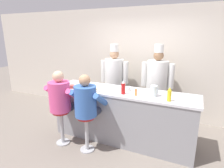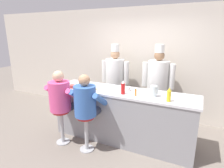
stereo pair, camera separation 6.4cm
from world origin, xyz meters
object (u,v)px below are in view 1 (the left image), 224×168
at_px(diner_seated_pink, 61,98).
at_px(cook_in_whites_near, 114,78).
at_px(hot_sauce_bottle_orange, 136,92).
at_px(breakfast_plate, 95,90).
at_px(coffee_mug_blue, 91,86).
at_px(water_pitcher_clear, 154,91).
at_px(cereal_bowl, 71,87).
at_px(mustard_bottle_yellow, 169,95).
at_px(ketchup_bottle_red, 123,88).
at_px(coffee_mug_white, 129,89).
at_px(diner_seated_blue, 87,103).
at_px(cook_in_whites_far, 157,82).

height_order(diner_seated_pink, cook_in_whites_near, cook_in_whites_near).
xyz_separation_m(hot_sauce_bottle_orange, breakfast_plate, (-0.80, -0.04, -0.05)).
xyz_separation_m(breakfast_plate, coffee_mug_blue, (-0.15, 0.13, 0.03)).
bearing_deg(coffee_mug_blue, water_pitcher_clear, 0.51).
bearing_deg(cereal_bowl, diner_seated_pink, -89.73).
distance_m(mustard_bottle_yellow, coffee_mug_blue, 1.53).
distance_m(ketchup_bottle_red, mustard_bottle_yellow, 0.80).
xyz_separation_m(cereal_bowl, cook_in_whites_near, (0.41, 1.19, -0.05)).
height_order(coffee_mug_blue, coffee_mug_white, coffee_mug_white).
bearing_deg(diner_seated_blue, cook_in_whites_near, 95.47).
bearing_deg(cereal_bowl, cook_in_whites_near, 70.99).
height_order(cereal_bowl, cook_in_whites_far, cook_in_whites_far).
distance_m(ketchup_bottle_red, coffee_mug_white, 0.22).
bearing_deg(diner_seated_blue, water_pitcher_clear, 26.16).
bearing_deg(hot_sauce_bottle_orange, cook_in_whites_far, 82.94).
height_order(breakfast_plate, cereal_bowl, cereal_bowl).
xyz_separation_m(hot_sauce_bottle_orange, diner_seated_blue, (-0.76, -0.41, -0.18)).
bearing_deg(cereal_bowl, diner_seated_blue, -31.12).
relative_size(hot_sauce_bottle_orange, coffee_mug_blue, 0.97).
distance_m(mustard_bottle_yellow, cook_in_whites_near, 1.87).
xyz_separation_m(coffee_mug_blue, cook_in_whites_far, (1.09, 1.04, -0.04)).
bearing_deg(cereal_bowl, breakfast_plate, 4.35).
xyz_separation_m(breakfast_plate, coffee_mug_white, (0.59, 0.24, 0.03)).
xyz_separation_m(ketchup_bottle_red, coffee_mug_blue, (-0.72, 0.09, -0.08)).
distance_m(ketchup_bottle_red, cook_in_whites_far, 1.20).
bearing_deg(ketchup_bottle_red, cook_in_whites_far, 71.65).
relative_size(ketchup_bottle_red, cook_in_whites_near, 0.14).
height_order(mustard_bottle_yellow, cook_in_whites_near, cook_in_whites_near).
xyz_separation_m(ketchup_bottle_red, cook_in_whites_near, (-0.67, 1.12, -0.14)).
bearing_deg(mustard_bottle_yellow, coffee_mug_white, 162.38).
xyz_separation_m(ketchup_bottle_red, cook_in_whites_far, (0.38, 1.13, -0.12)).
bearing_deg(mustard_bottle_yellow, water_pitcher_clear, 152.48).
height_order(mustard_bottle_yellow, coffee_mug_blue, mustard_bottle_yellow).
bearing_deg(diner_seated_blue, diner_seated_pink, 179.91).
relative_size(cook_in_whites_near, cook_in_whites_far, 0.99).
height_order(coffee_mug_white, cook_in_whites_far, cook_in_whites_far).
bearing_deg(cook_in_whites_far, diner_seated_blue, -120.20).
xyz_separation_m(breakfast_plate, diner_seated_blue, (0.04, -0.37, -0.13)).
bearing_deg(cook_in_whites_near, mustard_bottle_yellow, -38.13).
xyz_separation_m(water_pitcher_clear, coffee_mug_white, (-0.50, 0.10, -0.05)).
height_order(coffee_mug_white, diner_seated_pink, diner_seated_pink).
xyz_separation_m(mustard_bottle_yellow, cook_in_whites_far, (-0.43, 1.17, -0.11)).
relative_size(cereal_bowl, coffee_mug_white, 1.07).
bearing_deg(mustard_bottle_yellow, hot_sauce_bottle_orange, 175.71).
height_order(hot_sauce_bottle_orange, coffee_mug_blue, hot_sauce_bottle_orange).
relative_size(diner_seated_pink, cook_in_whites_near, 0.78).
distance_m(ketchup_bottle_red, diner_seated_pink, 1.17).
bearing_deg(coffee_mug_blue, mustard_bottle_yellow, -5.03).
bearing_deg(cereal_bowl, coffee_mug_blue, 24.95).
xyz_separation_m(ketchup_bottle_red, hot_sauce_bottle_orange, (0.24, 0.00, -0.06)).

